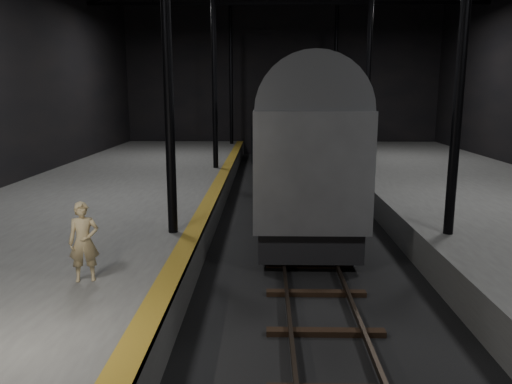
{
  "coord_description": "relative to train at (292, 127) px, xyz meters",
  "views": [
    {
      "loc": [
        -1.23,
        -17.34,
        4.83
      ],
      "look_at": [
        -1.51,
        -3.28,
        2.0
      ],
      "focal_mm": 35.0,
      "sensor_mm": 36.0,
      "label": 1
    }
  ],
  "objects": [
    {
      "name": "tactile_strip",
      "position": [
        -3.25,
        -5.95,
        -2.2
      ],
      "size": [
        0.5,
        43.8,
        0.01
      ],
      "primitive_type": "cube",
      "color": "olive",
      "rests_on": "platform_left"
    },
    {
      "name": "ground",
      "position": [
        0.0,
        -5.95,
        -3.21
      ],
      "size": [
        44.0,
        44.0,
        0.0
      ],
      "primitive_type": "plane",
      "color": "black",
      "rests_on": "ground"
    },
    {
      "name": "platform_left",
      "position": [
        -7.5,
        -5.95,
        -2.71
      ],
      "size": [
        9.0,
        43.8,
        1.0
      ],
      "primitive_type": "cube",
      "color": "#4C4C49",
      "rests_on": "ground"
    },
    {
      "name": "woman",
      "position": [
        -4.94,
        -13.59,
        -1.38
      ],
      "size": [
        0.69,
        0.55,
        1.66
      ],
      "primitive_type": "imported",
      "rotation": [
        0.0,
        0.0,
        0.28
      ],
      "color": "tan",
      "rests_on": "platform_left"
    },
    {
      "name": "train",
      "position": [
        0.0,
        0.0,
        0.0
      ],
      "size": [
        3.21,
        21.5,
        5.75
      ],
      "color": "#94969B",
      "rests_on": "ground"
    },
    {
      "name": "track",
      "position": [
        0.0,
        -5.95,
        -3.14
      ],
      "size": [
        2.4,
        43.0,
        0.24
      ],
      "color": "#3F3328",
      "rests_on": "ground"
    },
    {
      "name": "platform_right",
      "position": [
        7.5,
        -5.95,
        -2.71
      ],
      "size": [
        9.0,
        43.8,
        1.0
      ],
      "primitive_type": "cube",
      "color": "#4C4C49",
      "rests_on": "ground"
    }
  ]
}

